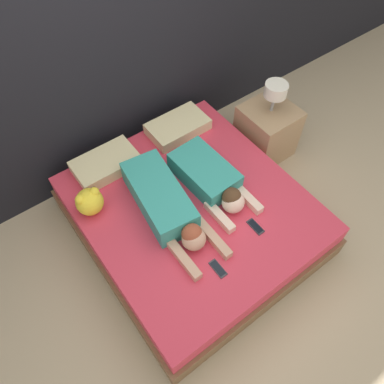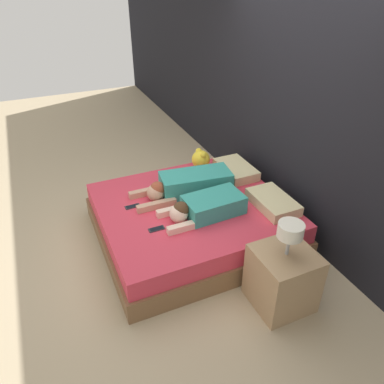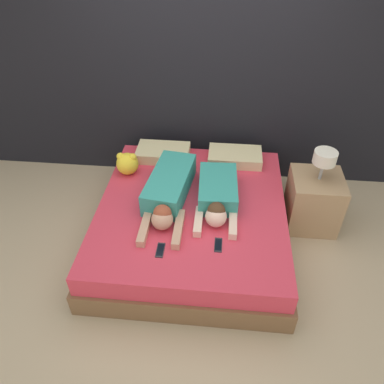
% 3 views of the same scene
% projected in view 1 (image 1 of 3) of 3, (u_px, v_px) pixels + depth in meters
% --- Properties ---
extents(ground_plane, '(12.00, 12.00, 0.00)m').
position_uv_depth(ground_plane, '(192.00, 228.00, 3.52)').
color(ground_plane, tan).
extents(wall_back, '(12.00, 0.06, 2.60)m').
position_uv_depth(wall_back, '(107.00, 47.00, 3.00)').
color(wall_back, black).
rests_on(wall_back, ground_plane).
extents(bed, '(1.81, 1.99, 0.43)m').
position_uv_depth(bed, '(192.00, 216.00, 3.35)').
color(bed, brown).
rests_on(bed, ground_plane).
extents(pillow_head_left, '(0.57, 0.35, 0.11)m').
position_uv_depth(pillow_head_left, '(106.00, 164.00, 3.35)').
color(pillow_head_left, beige).
rests_on(pillow_head_left, bed).
extents(pillow_head_right, '(0.57, 0.35, 0.11)m').
position_uv_depth(pillow_head_right, '(178.00, 127.00, 3.62)').
color(pillow_head_right, beige).
rests_on(pillow_head_right, bed).
extents(person_left, '(0.44, 1.15, 0.23)m').
position_uv_depth(person_left, '(166.00, 205.00, 3.03)').
color(person_left, teal).
rests_on(person_left, bed).
extents(person_right, '(0.38, 0.88, 0.22)m').
position_uv_depth(person_right, '(211.00, 179.00, 3.19)').
color(person_right, teal).
rests_on(person_right, bed).
extents(cell_phone_left, '(0.06, 0.16, 0.01)m').
position_uv_depth(cell_phone_left, '(218.00, 269.00, 2.81)').
color(cell_phone_left, '#2D2D33').
rests_on(cell_phone_left, bed).
extents(cell_phone_right, '(0.06, 0.16, 0.01)m').
position_uv_depth(cell_phone_right, '(255.00, 227.00, 3.02)').
color(cell_phone_right, '#2D2D33').
rests_on(cell_phone_right, bed).
extents(plush_toy, '(0.23, 0.23, 0.24)m').
position_uv_depth(plush_toy, '(89.00, 201.00, 3.03)').
color(plush_toy, yellow).
rests_on(plush_toy, bed).
extents(nightstand, '(0.50, 0.50, 0.88)m').
position_uv_depth(nightstand, '(267.00, 130.00, 3.84)').
color(nightstand, tan).
rests_on(nightstand, ground_plane).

